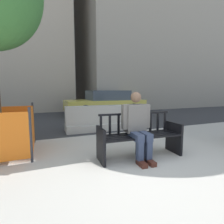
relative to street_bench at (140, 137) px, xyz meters
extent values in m
plane|color=#B7B2A8|center=(-0.15, -0.65, -0.40)|extent=(200.00, 200.00, 0.00)
cube|color=#333335|center=(-0.15, 8.05, -0.39)|extent=(120.00, 12.00, 0.01)
cube|color=black|center=(-0.82, 0.02, -0.07)|extent=(0.08, 0.51, 0.66)
cube|color=black|center=(0.82, -0.07, -0.07)|extent=(0.08, 0.51, 0.66)
cube|color=black|center=(0.00, -0.03, -0.17)|extent=(0.06, 0.33, 0.45)
cube|color=black|center=(-0.01, -0.26, 0.05)|extent=(1.60, 0.16, 0.02)
cube|color=black|center=(-0.01, -0.14, 0.05)|extent=(1.60, 0.16, 0.02)
cube|color=black|center=(0.00, -0.03, 0.05)|extent=(1.60, 0.16, 0.02)
cube|color=black|center=(0.00, 0.09, 0.05)|extent=(1.60, 0.16, 0.02)
cube|color=black|center=(0.01, 0.20, 0.05)|extent=(1.60, 0.16, 0.02)
cube|color=black|center=(0.01, 0.21, 0.46)|extent=(1.60, 0.12, 0.04)
cube|color=black|center=(-0.74, 0.25, 0.25)|extent=(0.05, 0.03, 0.38)
cube|color=black|center=(-0.55, 0.24, 0.25)|extent=(0.05, 0.03, 0.38)
cube|color=black|center=(-0.36, 0.23, 0.25)|extent=(0.05, 0.03, 0.38)
cube|color=black|center=(-0.18, 0.22, 0.25)|extent=(0.05, 0.03, 0.38)
cube|color=black|center=(0.01, 0.21, 0.25)|extent=(0.05, 0.03, 0.38)
cube|color=black|center=(0.20, 0.20, 0.25)|extent=(0.05, 0.03, 0.38)
cube|color=black|center=(0.39, 0.19, 0.25)|extent=(0.05, 0.03, 0.38)
cube|color=black|center=(0.57, 0.18, 0.25)|extent=(0.05, 0.03, 0.38)
cube|color=black|center=(0.76, 0.17, 0.25)|extent=(0.05, 0.03, 0.38)
cube|color=black|center=(-0.82, 0.00, 0.25)|extent=(0.08, 0.46, 0.03)
cube|color=black|center=(0.82, -0.09, 0.25)|extent=(0.08, 0.46, 0.03)
cube|color=#66605B|center=(-0.08, 0.05, 0.39)|extent=(0.41, 0.26, 0.56)
sphere|color=brown|center=(-0.08, 0.03, 0.81)|extent=(0.21, 0.21, 0.21)
cube|color=#333D56|center=(-0.18, -0.17, 0.08)|extent=(0.16, 0.45, 0.14)
cube|color=#333D56|center=(-0.01, -0.18, 0.08)|extent=(0.16, 0.45, 0.14)
cube|color=#333D56|center=(-0.19, -0.34, -0.17)|extent=(0.12, 0.12, 0.45)
cube|color=#333D56|center=(-0.01, -0.35, -0.17)|extent=(0.12, 0.12, 0.45)
cube|color=#4C2319|center=(-0.20, -0.42, -0.36)|extent=(0.12, 0.27, 0.08)
cube|color=#4C2319|center=(-0.02, -0.43, -0.36)|extent=(0.12, 0.27, 0.08)
cube|color=#66605B|center=(-0.33, 0.03, 0.43)|extent=(0.10, 0.12, 0.48)
cube|color=#66605B|center=(0.16, 0.00, 0.43)|extent=(0.10, 0.12, 0.48)
cube|color=#ADA89E|center=(-0.13, 2.61, -0.28)|extent=(2.02, 0.74, 0.24)
cube|color=#ADA89E|center=(-0.13, 2.61, 0.14)|extent=(2.01, 0.36, 0.60)
cylinder|color=#2D2D33|center=(-2.02, 0.51, 0.12)|extent=(0.05, 0.05, 1.04)
cylinder|color=#2D2D33|center=(-2.02, 1.88, 0.12)|extent=(0.05, 0.05, 1.04)
cube|color=orange|center=(-2.71, 1.88, 0.12)|extent=(1.37, 0.03, 0.88)
cube|color=orange|center=(-2.02, 1.20, 0.12)|extent=(0.03, 1.37, 0.88)
cube|color=#DBC64C|center=(1.55, 6.37, 0.14)|extent=(4.39, 1.92, 0.56)
cube|color=#38424C|center=(1.72, 6.37, 0.69)|extent=(2.22, 1.67, 0.53)
cylinder|color=black|center=(0.20, 5.47, -0.08)|extent=(0.64, 0.23, 0.64)
cylinder|color=black|center=(0.18, 7.25, -0.08)|extent=(0.64, 0.23, 0.64)
cylinder|color=black|center=(2.91, 5.49, -0.08)|extent=(0.64, 0.23, 0.64)
cylinder|color=black|center=(2.90, 7.27, -0.08)|extent=(0.64, 0.23, 0.64)
cube|color=gray|center=(9.66, 13.63, 7.73)|extent=(16.62, 12.84, 16.26)
cube|color=slate|center=(21.84, 16.79, 8.95)|extent=(14.65, 13.71, 18.69)
camera|label=1|loc=(-1.82, -2.98, 0.94)|focal=28.00mm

